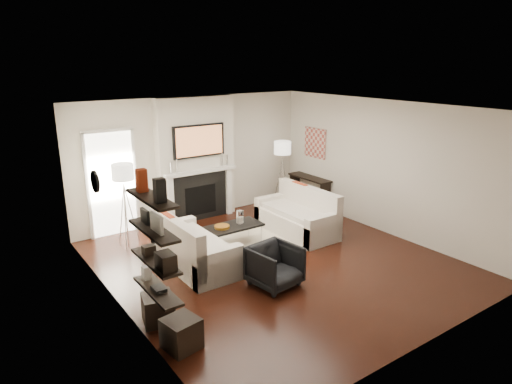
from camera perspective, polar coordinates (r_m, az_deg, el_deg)
room_envelope at (r=7.71m, az=2.57°, el=0.40°), size 6.00×6.00×6.00m
chimney_breast at (r=10.07m, az=-7.49°, el=4.08°), size 1.80×0.25×2.70m
fireplace_surround at (r=10.16m, az=-6.96°, el=-0.63°), size 1.30×0.02×1.04m
firebox at (r=10.17m, az=-6.93°, el=-1.01°), size 0.75×0.02×0.65m
mantel_pilaster_l at (r=9.82m, az=-10.58°, el=-1.20°), size 0.12×0.08×1.10m
mantel_pilaster_r at (r=10.47m, az=-3.42°, el=0.15°), size 0.12×0.08×1.10m
mantel_shelf at (r=9.96m, az=-6.94°, el=2.61°), size 1.70×0.18×0.07m
tv_body at (r=9.85m, az=-7.14°, el=6.37°), size 1.20×0.06×0.70m
tv_screen at (r=9.82m, az=-7.05°, el=6.34°), size 1.10×0.00×0.62m
candlestick_l_tall at (r=9.69m, az=-9.87°, el=3.22°), size 0.04×0.04×0.30m
candlestick_l_short at (r=9.64m, az=-10.56°, el=2.93°), size 0.04×0.04×0.24m
candlestick_r_tall at (r=10.19m, az=-4.28°, el=4.06°), size 0.04×0.04×0.30m
candlestick_r_short at (r=10.26m, az=-3.65°, el=3.99°), size 0.04×0.04×0.24m
hallway_panel at (r=9.55m, az=-17.57°, el=0.92°), size 0.90×0.02×2.10m
door_trim_l at (r=9.40m, az=-20.30°, el=0.43°), size 0.06×0.06×2.16m
door_trim_r at (r=9.68m, az=-14.85°, el=1.34°), size 0.06×0.06×2.16m
door_trim_top at (r=9.31m, az=-18.11°, el=7.30°), size 1.02×0.06×0.06m
rug at (r=8.98m, az=-1.36°, el=-6.32°), size 2.60×2.00×0.01m
loveseat_left_base at (r=8.00m, az=-7.66°, el=-7.82°), size 0.85×1.80×0.42m
loveseat_left_back at (r=7.74m, az=-9.96°, el=-6.22°), size 0.18×1.80×0.80m
loveseat_left_arm_n at (r=7.32m, az=-4.69°, el=-9.35°), size 0.85×0.18×0.60m
loveseat_left_arm_s at (r=8.64m, az=-10.20°, el=-5.41°), size 0.85×0.18×0.60m
loveseat_left_cushion at (r=7.92m, az=-7.41°, el=-6.02°), size 0.63×1.44×0.10m
pillow_left_orange at (r=7.93m, az=-10.96°, el=-4.16°), size 0.10×0.42×0.42m
pillow_left_charcoal at (r=7.42m, az=-9.03°, el=-5.59°), size 0.10×0.40×0.40m
loveseat_right_base at (r=9.46m, az=5.02°, el=-3.85°), size 0.85×1.80×0.42m
loveseat_right_back at (r=9.56m, az=6.61°, el=-1.67°), size 0.18×1.80×0.80m
loveseat_right_arm_n at (r=8.86m, az=8.41°, el=-4.76°), size 0.85×0.18×0.60m
loveseat_right_arm_s at (r=10.02m, az=2.06°, el=-2.07°), size 0.85×0.18×0.60m
loveseat_right_cushion at (r=9.34m, az=4.83°, el=-2.42°), size 0.63×1.44×0.10m
pillow_right_orange at (r=9.72m, az=5.48°, el=-0.08°), size 0.10×0.42×0.42m
pillow_right_charcoal at (r=9.29m, az=7.87°, el=-0.99°), size 0.10×0.40×0.40m
coffee_table at (r=8.70m, az=-2.85°, el=-4.30°), size 1.10×0.55×0.04m
coffee_leg_nw at (r=8.36m, az=-4.93°, el=-6.77°), size 0.02×0.02×0.38m
coffee_leg_ne at (r=8.87m, az=0.67°, el=-5.33°), size 0.02×0.02×0.38m
coffee_leg_sw at (r=8.72m, az=-6.40°, el=-5.82°), size 0.02×0.02×0.38m
coffee_leg_se at (r=9.20m, az=-0.93°, el=-4.50°), size 0.02×0.02×0.38m
hurricane_glass at (r=8.72m, az=-2.03°, el=-3.12°), size 0.14×0.14×0.25m
hurricane_candle at (r=8.74m, az=-2.03°, el=-3.52°), size 0.10×0.10×0.14m
copper_bowl at (r=8.56m, az=-4.27°, el=-4.36°), size 0.29×0.29×0.05m
armchair at (r=7.26m, az=2.38°, el=-8.99°), size 0.79×0.75×0.72m
lamp_left_post at (r=9.02m, az=-15.91°, el=-2.82°), size 0.02×0.02×1.20m
lamp_left_shade at (r=8.79m, az=-16.34°, el=2.42°), size 0.40×0.40×0.30m
lamp_left_leg_a at (r=9.06m, az=-15.26°, el=-2.70°), size 0.25×0.02×1.23m
lamp_left_leg_b at (r=9.09m, az=-16.44°, el=-2.72°), size 0.14×0.22×1.23m
lamp_left_leg_c at (r=8.92m, az=-16.04°, el=-3.05°), size 0.14×0.22×1.23m
lamp_right_post at (r=10.97m, az=3.26°, el=1.18°), size 0.02×0.02×1.20m
lamp_right_shade at (r=10.78m, az=3.34°, el=5.55°), size 0.40×0.40×0.30m
lamp_right_leg_a at (r=11.03m, az=3.71°, el=1.27°), size 0.25×0.02×1.23m
lamp_right_leg_b at (r=11.01m, az=2.73°, el=1.24°), size 0.14×0.22×1.23m
lamp_right_leg_c at (r=10.86m, az=3.35°, el=1.03°), size 0.14×0.22×1.23m
console_top at (r=10.96m, az=6.74°, el=1.78°), size 0.35×1.20×0.04m
console_leg_n at (r=10.67m, az=8.63°, el=-0.78°), size 0.30×0.04×0.71m
console_leg_s at (r=11.46m, az=4.85°, el=0.54°), size 0.30×0.04×0.71m
wall_art at (r=10.91m, az=7.41°, el=6.10°), size 0.03×0.70×0.70m
shelf_bottom at (r=5.91m, az=-12.21°, el=-11.96°), size 0.25×1.00×0.03m
shelf_lower at (r=5.73m, az=-12.45°, el=-8.44°), size 0.25×1.00×0.04m
shelf_upper at (r=5.58m, az=-12.70°, el=-4.70°), size 0.25×1.00×0.04m
shelf_top at (r=5.45m, az=-12.96°, el=-0.77°), size 0.25×1.00×0.04m
decor_magfile_a at (r=5.18m, az=-11.95°, el=0.19°), size 0.12×0.10×0.28m
decor_magfile_b at (r=5.65m, az=-14.10°, el=1.41°), size 0.12×0.10×0.28m
decor_frame_a at (r=5.44m, az=-12.31°, el=-3.81°), size 0.04×0.30×0.22m
decor_frame_b at (r=5.75m, az=-13.69°, el=-2.98°), size 0.04×0.22×0.18m
decor_wine_rack at (r=5.42m, az=-11.20°, el=-8.50°), size 0.18×0.25×0.20m
decor_box_small at (r=5.87m, az=-13.25°, el=-7.06°), size 0.15×0.12×0.12m
decor_books at (r=5.85m, az=-12.06°, el=-11.77°), size 0.14×0.20×0.05m
decor_box_tall at (r=6.14m, az=-13.54°, el=-9.78°), size 0.10×0.10×0.18m
clock_rim at (r=7.21m, az=-19.48°, el=1.23°), size 0.04×0.34×0.34m
clock_face at (r=7.22m, az=-19.29°, el=1.26°), size 0.01×0.29×0.29m
ottoman_near at (r=6.53m, az=-12.15°, el=-14.07°), size 0.48×0.48×0.40m
ottoman_far at (r=5.97m, az=-9.31°, el=-17.05°), size 0.46×0.46×0.40m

